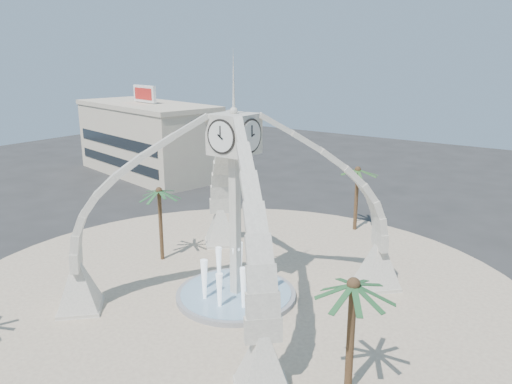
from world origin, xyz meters
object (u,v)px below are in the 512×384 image
Objects in this scene: clock_tower at (235,205)px; palm_east at (353,286)px; fountain at (236,294)px; palm_west at (159,192)px; palm_north at (358,171)px.

clock_tower is 2.79× the size of palm_east.
fountain is 10.35m from palm_west.
palm_west is (-19.03, 6.29, 0.01)m from palm_east.
fountain is at bearing 156.13° from palm_east.
palm_west is 18.07m from palm_north.
fountain is (0.00, 0.00, -6.20)m from clock_tower.
palm_north reaches higher than fountain.
fountain is at bearing 90.00° from clock_tower.
clock_tower is at bearing -11.22° from palm_west.
palm_west is (-8.71, 1.73, -0.88)m from clock_tower.
clock_tower is 2.79× the size of palm_north.
palm_east reaches higher than palm_west.
clock_tower is 6.20m from fountain.
clock_tower is at bearing -92.66° from palm_north.
palm_north is (-9.52, 21.66, 0.06)m from palm_east.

